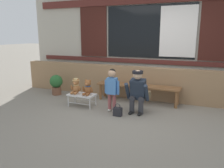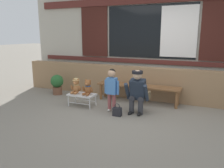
# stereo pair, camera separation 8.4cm
# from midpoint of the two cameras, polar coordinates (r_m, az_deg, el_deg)

# --- Properties ---
(ground_plane) EXTENTS (60.00, 60.00, 0.00)m
(ground_plane) POSITION_cam_midpoint_polar(r_m,az_deg,el_deg) (4.77, 4.04, -8.14)
(ground_plane) COLOR gray
(brick_low_wall) EXTENTS (7.37, 0.25, 0.85)m
(brick_low_wall) POSITION_cam_midpoint_polar(r_m,az_deg,el_deg) (5.96, 8.70, 0.23)
(brick_low_wall) COLOR #997551
(brick_low_wall) RESTS_ON ground
(shop_facade) EXTENTS (7.52, 0.26, 3.75)m
(shop_facade) POSITION_cam_midpoint_polar(r_m,az_deg,el_deg) (6.33, 10.43, 14.10)
(shop_facade) COLOR #B7B2A3
(shop_facade) RESTS_ON ground
(wooden_bench_long) EXTENTS (2.10, 0.40, 0.44)m
(wooden_bench_long) POSITION_cam_midpoint_polar(r_m,az_deg,el_deg) (5.65, 7.05, -0.95)
(wooden_bench_long) COLOR brown
(wooden_bench_long) RESTS_ON ground
(small_display_bench) EXTENTS (0.64, 0.36, 0.30)m
(small_display_bench) POSITION_cam_midpoint_polar(r_m,az_deg,el_deg) (5.36, -7.23, -2.87)
(small_display_bench) COLOR silver
(small_display_bench) RESTS_ON ground
(teddy_bear_with_hat) EXTENTS (0.28, 0.27, 0.36)m
(teddy_bear_with_hat) POSITION_cam_midpoint_polar(r_m,az_deg,el_deg) (5.39, -8.74, -0.56)
(teddy_bear_with_hat) COLOR #A86B3D
(teddy_bear_with_hat) RESTS_ON small_display_bench
(teddy_bear_plain) EXTENTS (0.28, 0.26, 0.36)m
(teddy_bear_plain) POSITION_cam_midpoint_polar(r_m,az_deg,el_deg) (5.23, -5.77, -0.98)
(teddy_bear_plain) COLOR #93562D
(teddy_bear_plain) RESTS_ON small_display_bench
(child_standing) EXTENTS (0.35, 0.18, 0.96)m
(child_standing) POSITION_cam_midpoint_polar(r_m,az_deg,el_deg) (4.88, 0.43, -0.34)
(child_standing) COLOR #994C4C
(child_standing) RESTS_ON ground
(adult_crouching) EXTENTS (0.50, 0.49, 0.95)m
(adult_crouching) POSITION_cam_midpoint_polar(r_m,az_deg,el_deg) (4.86, 7.13, -1.87)
(adult_crouching) COLOR #333338
(adult_crouching) RESTS_ON ground
(handbag_on_ground) EXTENTS (0.18, 0.11, 0.27)m
(handbag_on_ground) POSITION_cam_midpoint_polar(r_m,az_deg,el_deg) (4.73, 1.84, -7.03)
(handbag_on_ground) COLOR #232328
(handbag_on_ground) RESTS_ON ground
(potted_plant) EXTENTS (0.36, 0.36, 0.57)m
(potted_plant) POSITION_cam_midpoint_polar(r_m,az_deg,el_deg) (6.52, -13.47, 0.17)
(potted_plant) COLOR brown
(potted_plant) RESTS_ON ground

